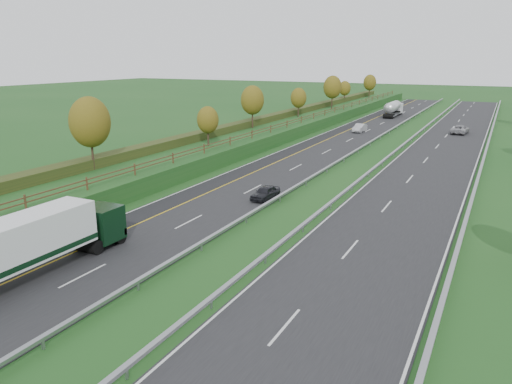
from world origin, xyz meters
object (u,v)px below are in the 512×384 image
box_lorry (17,248)px  car_small_far (396,108)px  car_dark_near (265,193)px  car_oncoming (460,129)px  road_tanker (393,108)px  car_silver_mid (360,128)px

box_lorry → car_small_far: box_lorry is taller
car_dark_near → car_oncoming: 56.05m
box_lorry → road_tanker: box_lorry is taller
car_oncoming → box_lorry: bearing=81.7°
car_oncoming → road_tanker: bearing=-48.3°
box_lorry → car_silver_mid: (1.70, 72.21, -1.55)m
road_tanker → car_silver_mid: (-0.30, -28.15, -1.08)m
road_tanker → car_small_far: road_tanker is taller
box_lorry → car_oncoming: 80.33m
box_lorry → road_tanker: bearing=88.9°
car_small_far → car_oncoming: 39.03m
road_tanker → car_small_far: size_ratio=2.53×
car_silver_mid → car_oncoming: (16.83, 5.94, 0.03)m
box_lorry → car_dark_near: bearing=77.0°
car_small_far → car_dark_near: bearing=-93.3°
road_tanker → car_small_far: 12.45m
car_small_far → box_lorry: bearing=-96.8°
road_tanker → car_small_far: bearing=98.3°
car_dark_near → car_small_far: bearing=100.2°
road_tanker → car_oncoming: size_ratio=2.02×
box_lorry → car_silver_mid: size_ratio=3.61×
car_silver_mid → car_small_far: 40.44m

